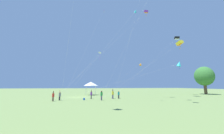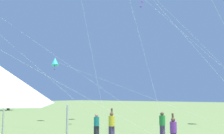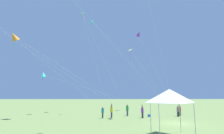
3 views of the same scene
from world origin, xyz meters
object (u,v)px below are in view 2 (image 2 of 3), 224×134
at_px(person_yellow_shirt, 112,124).
at_px(person_teal_shirt, 97,124).
at_px(person_green_shirt, 162,124).
at_px(kite_cyan_diamond_0, 55,61).
at_px(person_purple_shirt, 173,130).

distance_m(person_yellow_shirt, person_teal_shirt, 1.33).
distance_m(person_yellow_shirt, person_green_shirt, 3.71).
bearing_deg(kite_cyan_diamond_0, person_teal_shirt, -116.23).
bearing_deg(person_teal_shirt, person_purple_shirt, -76.08).
bearing_deg(kite_cyan_diamond_0, person_green_shirt, -100.53).
bearing_deg(person_green_shirt, person_purple_shirt, 120.69).
bearing_deg(person_yellow_shirt, kite_cyan_diamond_0, 24.88).
height_order(person_green_shirt, kite_cyan_diamond_0, kite_cyan_diamond_0).
bearing_deg(person_teal_shirt, person_green_shirt, -42.08).
distance_m(person_purple_shirt, kite_cyan_diamond_0, 18.93).
bearing_deg(person_purple_shirt, person_yellow_shirt, 34.30).
relative_size(person_purple_shirt, kite_cyan_diamond_0, 0.08).
relative_size(person_green_shirt, kite_cyan_diamond_0, 0.08).
height_order(person_purple_shirt, person_yellow_shirt, person_yellow_shirt).
xyz_separation_m(person_purple_shirt, person_yellow_shirt, (0.09, 4.62, 0.07)).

